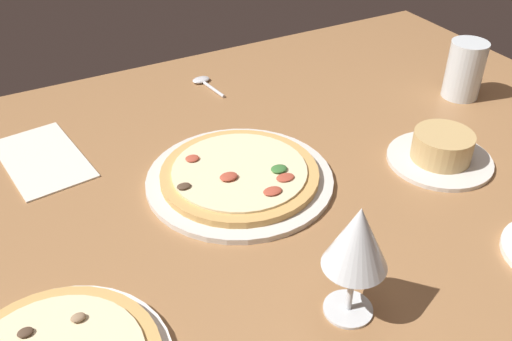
# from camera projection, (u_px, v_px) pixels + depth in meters

# --- Properties ---
(dining_table) EXTENTS (1.50, 1.10, 0.04)m
(dining_table) POSITION_uv_depth(u_px,v_px,m) (272.00, 198.00, 0.95)
(dining_table) COLOR #996B42
(dining_table) RESTS_ON ground
(pizza_main) EXTENTS (0.31, 0.31, 0.03)m
(pizza_main) POSITION_uv_depth(u_px,v_px,m) (240.00, 176.00, 0.95)
(pizza_main) COLOR silver
(pizza_main) RESTS_ON dining_table
(ramekin_on_saucer) EXTENTS (0.18, 0.18, 0.06)m
(ramekin_on_saucer) POSITION_uv_depth(u_px,v_px,m) (441.00, 151.00, 0.99)
(ramekin_on_saucer) COLOR silver
(ramekin_on_saucer) RESTS_ON dining_table
(wine_glass_near) EXTENTS (0.08, 0.08, 0.17)m
(wine_glass_near) POSITION_uv_depth(u_px,v_px,m) (357.00, 241.00, 0.66)
(wine_glass_near) COLOR silver
(wine_glass_near) RESTS_ON dining_table
(water_glass) EXTENTS (0.08, 0.08, 0.12)m
(water_glass) POSITION_uv_depth(u_px,v_px,m) (464.00, 72.00, 1.17)
(water_glass) COLOR silver
(water_glass) RESTS_ON dining_table
(paper_menu) EXTENTS (0.15, 0.23, 0.00)m
(paper_menu) POSITION_uv_depth(u_px,v_px,m) (43.00, 159.00, 1.01)
(paper_menu) COLOR silver
(paper_menu) RESTS_ON dining_table
(spoon) EXTENTS (0.04, 0.11, 0.01)m
(spoon) POSITION_uv_depth(u_px,v_px,m) (204.00, 82.00, 1.24)
(spoon) COLOR silver
(spoon) RESTS_ON dining_table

